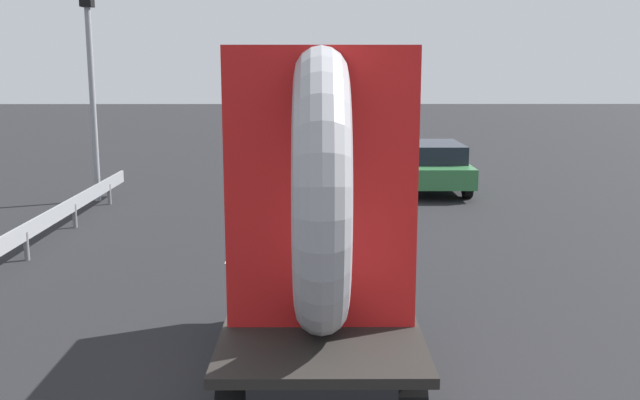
{
  "coord_description": "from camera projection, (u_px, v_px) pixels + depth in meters",
  "views": [
    {
      "loc": [
        0.18,
        -8.19,
        3.67
      ],
      "look_at": [
        0.23,
        0.77,
        1.97
      ],
      "focal_mm": 40.28,
      "sensor_mm": 36.0,
      "label": 1
    }
  ],
  "objects": [
    {
      "name": "guardrail",
      "position": [
        52.0,
        218.0,
        14.92
      ],
      "size": [
        0.1,
        11.1,
        0.71
      ],
      "color": "gray",
      "rests_on": "ground_plane"
    },
    {
      "name": "flatbed_truck",
      "position": [
        320.0,
        231.0,
        8.46
      ],
      "size": [
        2.02,
        4.73,
        3.85
      ],
      "color": "black",
      "rests_on": "ground_plane"
    },
    {
      "name": "lane_dash_left_far",
      "position": [
        236.0,
        248.0,
        14.58
      ],
      "size": [
        0.16,
        2.38,
        0.01
      ],
      "primitive_type": "cube",
      "rotation": [
        0.0,
        0.0,
        1.57
      ],
      "color": "beige",
      "rests_on": "ground_plane"
    },
    {
      "name": "traffic_light",
      "position": [
        90.0,
        55.0,
        18.9
      ],
      "size": [
        0.42,
        0.36,
        6.04
      ],
      "color": "gray",
      "rests_on": "ground_plane"
    },
    {
      "name": "lane_dash_right_far",
      "position": [
        405.0,
        255.0,
        14.03
      ],
      "size": [
        0.16,
        2.09,
        0.01
      ],
      "primitive_type": "cube",
      "rotation": [
        0.0,
        0.0,
        1.57
      ],
      "color": "beige",
      "rests_on": "ground_plane"
    },
    {
      "name": "distant_sedan",
      "position": [
        432.0,
        165.0,
        21.23
      ],
      "size": [
        1.84,
        4.3,
        1.4
      ],
      "color": "black",
      "rests_on": "ground_plane"
    },
    {
      "name": "ground_plane",
      "position": [
        301.0,
        371.0,
        8.72
      ],
      "size": [
        120.0,
        120.0,
        0.0
      ],
      "primitive_type": "plane",
      "color": "black"
    }
  ]
}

